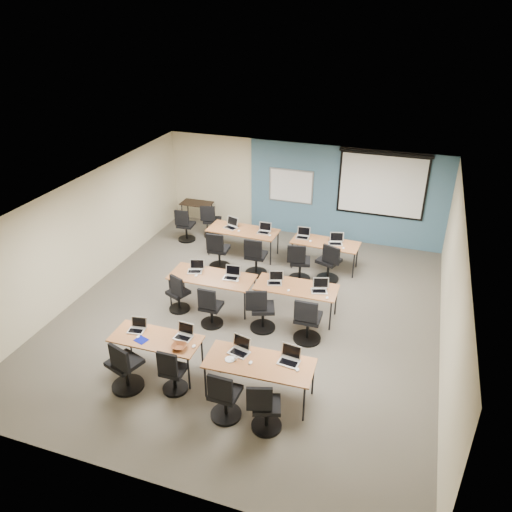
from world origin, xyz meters
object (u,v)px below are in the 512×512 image
(whiteboard, at_px, (291,186))
(laptop_6, at_px, (275,280))
(laptop_5, at_px, (232,275))
(laptop_7, at_px, (320,288))
(laptop_2, at_px, (240,348))
(utility_table, at_px, (197,206))
(laptop_0, at_px, (137,327))
(laptop_10, at_px, (303,235))
(laptop_4, at_px, (196,269))
(task_chair_1, at_px, (172,374))
(laptop_8, at_px, (231,225))
(task_chair_9, at_px, (255,260))
(training_table_mid_left, at_px, (212,278))
(task_chair_8, at_px, (218,253))
(projector_screen, at_px, (382,181))
(task_chair_3, at_px, (265,410))
(training_table_front_left, at_px, (156,340))
(task_chair_11, at_px, (329,265))
(laptop_3, at_px, (290,358))
(laptop_1, at_px, (184,334))
(spare_chair_a, at_px, (211,224))
(spare_chair_b, at_px, (185,228))
(task_chair_5, at_px, (210,310))
(task_chair_6, at_px, (261,313))
(task_chair_7, at_px, (307,323))
(task_chair_4, at_px, (178,296))
(task_chair_10, at_px, (299,265))
(training_table_back_left, at_px, (243,231))
(training_table_mid_right, at_px, (296,288))
(training_table_back_right, at_px, (325,244))
(task_chair_2, at_px, (224,399))
(training_table_front_right, at_px, (259,364))

(whiteboard, height_order, laptop_6, whiteboard)
(laptop_5, height_order, laptop_7, same)
(laptop_2, distance_m, utility_table, 7.14)
(laptop_0, bearing_deg, laptop_10, 59.56)
(laptop_2, distance_m, laptop_4, 3.06)
(task_chair_1, distance_m, laptop_8, 5.53)
(task_chair_9, height_order, utility_table, task_chair_9)
(training_table_mid_left, relative_size, laptop_2, 5.45)
(task_chair_8, bearing_deg, projector_screen, 32.26)
(projector_screen, height_order, laptop_6, projector_screen)
(projector_screen, distance_m, laptop_7, 4.30)
(task_chair_1, relative_size, task_chair_3, 0.96)
(training_table_front_left, bearing_deg, task_chair_11, 60.51)
(laptop_3, bearing_deg, laptop_8, 127.93)
(laptop_10, bearing_deg, laptop_5, -114.62)
(laptop_1, distance_m, utility_table, 6.57)
(laptop_0, height_order, laptop_10, laptop_10)
(laptop_7, relative_size, laptop_10, 1.02)
(whiteboard, xyz_separation_m, task_chair_1, (-0.18, -7.13, -1.06))
(projector_screen, bearing_deg, spare_chair_a, -167.86)
(laptop_0, relative_size, spare_chair_b, 0.31)
(laptop_3, xyz_separation_m, task_chair_5, (-2.11, 1.45, -0.40))
(task_chair_6, bearing_deg, laptop_3, -77.62)
(spare_chair_b, bearing_deg, task_chair_7, -42.97)
(projector_screen, height_order, task_chair_11, projector_screen)
(task_chair_3, relative_size, task_chair_4, 1.04)
(task_chair_1, bearing_deg, laptop_8, 100.00)
(task_chair_5, xyz_separation_m, task_chair_10, (1.29, 2.44, 0.03))
(training_table_back_left, relative_size, laptop_10, 5.69)
(task_chair_5, height_order, task_chair_7, task_chair_7)
(training_table_mid_right, bearing_deg, laptop_3, -79.09)
(whiteboard, relative_size, task_chair_10, 1.25)
(training_table_front_left, relative_size, task_chair_6, 1.65)
(training_table_back_right, height_order, laptop_1, laptop_1)
(task_chair_9, distance_m, task_chair_10, 1.10)
(laptop_1, height_order, task_chair_2, task_chair_2)
(training_table_front_left, distance_m, training_table_back_right, 5.34)
(training_table_back_right, bearing_deg, laptop_5, -120.54)
(training_table_front_left, xyz_separation_m, laptop_6, (1.49, 2.59, 0.11))
(laptop_7, xyz_separation_m, spare_chair_a, (-3.83, 3.11, -0.38))
(projector_screen, bearing_deg, task_chair_7, -99.10)
(task_chair_7, relative_size, laptop_10, 3.17)
(training_table_front_right, xyz_separation_m, training_table_back_left, (-2.11, 4.97, 0.00))
(training_table_front_left, bearing_deg, task_chair_4, 104.76)
(laptop_1, relative_size, task_chair_8, 0.31)
(projector_screen, xyz_separation_m, laptop_5, (-2.69, -4.18, -1.09))
(training_table_front_right, distance_m, training_table_back_right, 4.94)
(training_table_mid_left, xyz_separation_m, laptop_0, (-0.52, -2.28, 0.10))
(training_table_mid_left, bearing_deg, utility_table, 118.49)
(task_chair_5, distance_m, task_chair_6, 1.08)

